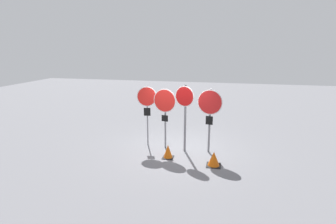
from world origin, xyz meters
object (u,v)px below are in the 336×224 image
stop_sign_2 (185,106)px  traffic_cone_1 (214,159)px  stop_sign_1 (165,105)px  stop_sign_3 (210,108)px  stop_sign_0 (147,101)px  traffic_cone_0 (168,151)px

stop_sign_2 → traffic_cone_1: (1.16, -1.03, -1.52)m
stop_sign_2 → traffic_cone_1: 2.17m
stop_sign_1 → stop_sign_3: stop_sign_3 is taller
stop_sign_0 → traffic_cone_0: stop_sign_0 is taller
stop_sign_2 → traffic_cone_0: size_ratio=5.21×
stop_sign_3 → stop_sign_2: bearing=-164.1°
stop_sign_1 → traffic_cone_0: size_ratio=4.81×
stop_sign_0 → stop_sign_2: bearing=-20.1°
stop_sign_0 → stop_sign_2: stop_sign_2 is taller
traffic_cone_0 → traffic_cone_1: (1.63, -0.31, 0.00)m
stop_sign_1 → stop_sign_3: size_ratio=0.97×
traffic_cone_1 → traffic_cone_0: bearing=169.3°
stop_sign_2 → stop_sign_3: size_ratio=1.05×
stop_sign_0 → traffic_cone_1: 3.39m
stop_sign_1 → traffic_cone_1: bearing=-22.3°
stop_sign_0 → stop_sign_1: bearing=-20.3°
stop_sign_3 → traffic_cone_1: bearing=-66.7°
stop_sign_0 → traffic_cone_0: (1.07, -1.04, -1.57)m
stop_sign_1 → traffic_cone_1: size_ratio=4.75×
traffic_cone_1 → stop_sign_0: bearing=153.5°
stop_sign_2 → stop_sign_1: bearing=-172.5°
stop_sign_1 → stop_sign_2: size_ratio=0.92×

